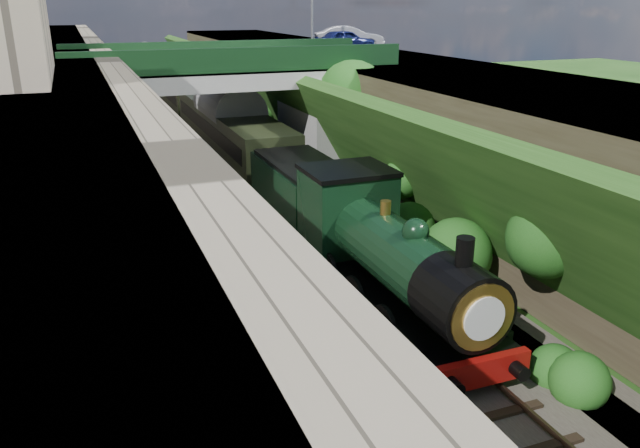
# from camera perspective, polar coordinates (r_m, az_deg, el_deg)

# --- Properties ---
(trackbed) EXTENTS (10.00, 90.00, 0.20)m
(trackbed) POSITION_cam_1_polar(r_m,az_deg,el_deg) (29.99, -6.89, 1.80)
(trackbed) COLOR #473F38
(trackbed) RESTS_ON ground
(retaining_wall) EXTENTS (1.00, 90.00, 7.00)m
(retaining_wall) POSITION_cam_1_polar(r_m,az_deg,el_deg) (28.34, -18.07, 7.04)
(retaining_wall) COLOR #756B56
(retaining_wall) RESTS_ON ground
(street_plateau_left) EXTENTS (6.00, 90.00, 7.00)m
(street_plateau_left) POSITION_cam_1_polar(r_m,az_deg,el_deg) (28.38, -25.14, 6.17)
(street_plateau_left) COLOR #262628
(street_plateau_left) RESTS_ON ground
(street_plateau_right) EXTENTS (8.00, 90.00, 6.25)m
(street_plateau_right) POSITION_cam_1_polar(r_m,az_deg,el_deg) (32.79, 9.33, 8.67)
(street_plateau_right) COLOR #262628
(street_plateau_right) RESTS_ON ground
(embankment_slope) EXTENTS (4.75, 90.00, 6.42)m
(embankment_slope) POSITION_cam_1_polar(r_m,az_deg,el_deg) (29.50, 3.10, 6.90)
(embankment_slope) COLOR #1E4714
(embankment_slope) RESTS_ON ground
(track_left) EXTENTS (2.50, 90.00, 0.20)m
(track_left) POSITION_cam_1_polar(r_m,az_deg,el_deg) (29.55, -10.66, 1.62)
(track_left) COLOR black
(track_left) RESTS_ON trackbed
(track_right) EXTENTS (2.50, 90.00, 0.20)m
(track_right) POSITION_cam_1_polar(r_m,az_deg,el_deg) (30.24, -4.71, 2.32)
(track_right) COLOR black
(track_right) RESTS_ON trackbed
(road_bridge) EXTENTS (16.00, 6.40, 7.25)m
(road_bridge) POSITION_cam_1_polar(r_m,az_deg,el_deg) (33.09, -7.36, 10.54)
(road_bridge) COLOR gray
(road_bridge) RESTS_ON ground
(tree) EXTENTS (3.60, 3.80, 6.60)m
(tree) POSITION_cam_1_polar(r_m,az_deg,el_deg) (31.58, 3.03, 11.29)
(tree) COLOR black
(tree) RESTS_ON ground
(car_blue) EXTENTS (4.08, 1.95, 1.34)m
(car_blue) POSITION_cam_1_polar(r_m,az_deg,el_deg) (41.43, 2.33, 16.43)
(car_blue) COLOR #121951
(car_blue) RESTS_ON street_plateau_right
(car_silver) EXTENTS (4.81, 2.73, 1.50)m
(car_silver) POSITION_cam_1_polar(r_m,az_deg,el_deg) (43.25, 2.67, 16.66)
(car_silver) COLOR #9D9DA1
(car_silver) RESTS_ON street_plateau_right
(locomotive) EXTENTS (3.10, 10.22, 3.83)m
(locomotive) POSITION_cam_1_polar(r_m,az_deg,el_deg) (18.88, 6.06, -3.26)
(locomotive) COLOR black
(locomotive) RESTS_ON trackbed
(tender) EXTENTS (2.70, 6.00, 3.05)m
(tender) POSITION_cam_1_polar(r_m,az_deg,el_deg) (25.33, -1.54, 2.19)
(tender) COLOR black
(tender) RESTS_ON trackbed
(coach_front) EXTENTS (2.90, 18.00, 3.70)m
(coach_front) POSITION_cam_1_polar(r_m,az_deg,el_deg) (36.98, -8.25, 8.25)
(coach_front) COLOR black
(coach_front) RESTS_ON trackbed
(coach_middle) EXTENTS (2.90, 18.00, 3.70)m
(coach_middle) POSITION_cam_1_polar(r_m,az_deg,el_deg) (55.23, -12.89, 11.67)
(coach_middle) COLOR black
(coach_middle) RESTS_ON trackbed
(coach_rear) EXTENTS (2.90, 18.00, 3.70)m
(coach_rear) POSITION_cam_1_polar(r_m,az_deg,el_deg) (73.76, -15.26, 13.36)
(coach_rear) COLOR black
(coach_rear) RESTS_ON trackbed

